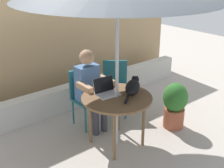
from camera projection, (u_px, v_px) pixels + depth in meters
name	position (u px, v px, depth m)	size (l,w,h in m)	color
ground_plane	(116.00, 143.00, 4.20)	(14.00, 14.00, 0.00)	#ADA399
fence_back	(46.00, 47.00, 5.20)	(5.93, 0.08, 1.99)	tan
planter_wall_low	(66.00, 98.00, 5.09)	(5.34, 0.20, 0.43)	beige
patio_table	(117.00, 101.00, 3.94)	(0.95, 0.95, 0.74)	brown
chair_occupied	(84.00, 93.00, 4.54)	(0.40, 0.40, 0.89)	#1E606B
chair_empty	(115.00, 83.00, 4.90)	(0.56, 0.56, 0.89)	#1E606B
person_seated	(90.00, 86.00, 4.37)	(0.48, 0.48, 1.23)	#4C72A5
laptop	(106.00, 89.00, 3.98)	(0.32, 0.28, 0.21)	silver
cat	(133.00, 87.00, 4.01)	(0.56, 0.42, 0.17)	black
potted_plant_near_fence	(175.00, 104.00, 4.49)	(0.38, 0.38, 0.73)	#9E5138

